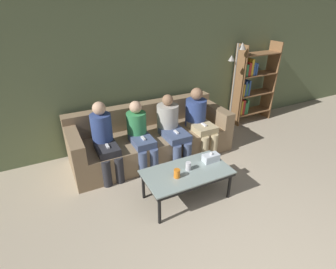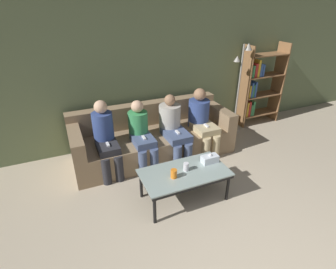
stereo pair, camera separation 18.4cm
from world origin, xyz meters
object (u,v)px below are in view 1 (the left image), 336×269
Objects in this scene: coffee_table at (187,174)px; bookshelf at (250,85)px; tissue_box at (211,158)px; standing_lamp at (235,79)px; seated_person_mid_left at (140,134)px; cup_near_right at (177,173)px; cup_near_left at (188,166)px; seated_person_right_end at (199,118)px; seated_person_left_end at (104,139)px; couch at (150,138)px; seated_person_mid_right at (171,126)px.

bookshelf is (2.38, 1.56, 0.41)m from coffee_table.
tissue_box is 2.05m from standing_lamp.
standing_lamp is (-0.55, -0.14, 0.23)m from bookshelf.
tissue_box is at bearing -56.04° from seated_person_mid_left.
tissue_box reaches higher than cup_near_right.
cup_near_left is 1.29m from seated_person_right_end.
tissue_box is at bearing 8.86° from coffee_table.
bookshelf is 1.50× the size of seated_person_right_end.
cup_near_left is at bearing -51.50° from seated_person_left_end.
cup_near_right is (-0.17, -0.05, 0.10)m from coffee_table.
standing_lamp reaches higher than seated_person_mid_left.
bookshelf reaches higher than couch.
couch is 2.49× the size of seated_person_mid_right.
couch is at bearing 15.18° from seated_person_left_end.
seated_person_right_end is at bearing 47.23° from cup_near_right.
cup_near_left is 0.07× the size of standing_lamp.
cup_near_left is 0.37m from tissue_box.
seated_person_mid_left is (-0.27, -0.23, 0.25)m from couch.
bookshelf is 1.54× the size of seated_person_mid_right.
seated_person_left_end reaches higher than seated_person_mid_left.
seated_person_right_end is at bearing 66.29° from tissue_box.
standing_lamp is (1.84, 1.42, 0.64)m from coffee_table.
bookshelf is at bearing 14.89° from seated_person_mid_right.
cup_near_left is at bearing -146.77° from bookshelf.
standing_lamp is at bearing 37.79° from cup_near_left.
standing_lamp is at bearing 15.03° from seated_person_mid_right.
seated_person_left_end is (-0.59, 1.08, 0.10)m from cup_near_right.
cup_near_left is (0.00, -1.22, 0.19)m from couch.
standing_lamp is 1.52× the size of seated_person_left_end.
seated_person_right_end is (-1.56, -0.54, -0.22)m from bookshelf.
coffee_table is at bearing -106.31° from seated_person_mid_right.
bookshelf is at bearing 14.51° from standing_lamp.
standing_lamp reaches higher than cup_near_right.
cup_near_right is at bearing -98.92° from couch.
seated_person_mid_left is (-0.27, 0.99, 0.06)m from cup_near_left.
coffee_table is at bearing 16.65° from cup_near_right.
cup_near_right is (-0.20, -0.07, 0.00)m from cup_near_left.
couch reaches higher than tissue_box.
couch is at bearing 41.07° from seated_person_mid_left.
cup_near_left is at bearing -128.33° from seated_person_right_end.
tissue_box is 0.21× the size of seated_person_right_end.
tissue_box reaches higher than cup_near_left.
seated_person_mid_right is at bearing -177.84° from seated_person_right_end.
seated_person_mid_right is (1.06, -0.02, -0.02)m from seated_person_left_end.
seated_person_mid_right reaches higher than cup_near_left.
standing_lamp is (1.81, 1.40, 0.55)m from cup_near_left.
tissue_box is 0.13× the size of standing_lamp.
seated_person_left_end is 1.59m from seated_person_right_end.
cup_near_left is at bearing -74.90° from seated_person_mid_left.
cup_near_right reaches higher than cup_near_left.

